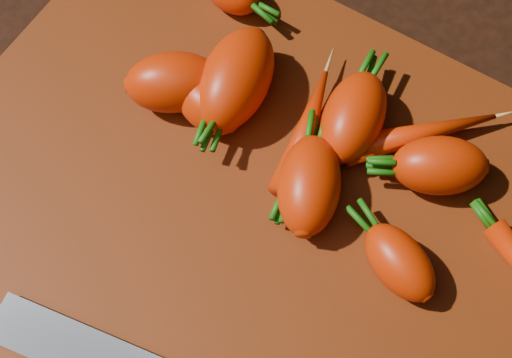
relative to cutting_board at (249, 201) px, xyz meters
The scene contains 11 objects.
ground 0.01m from the cutting_board, ahead, with size 2.00×2.00×0.01m, color black.
cutting_board is the anchor object (origin of this frame).
carrot_0 0.11m from the cutting_board, 155.85° to the left, with size 0.08×0.05×0.05m, color red.
carrot_1 0.08m from the cutting_board, 146.27° to the left, with size 0.06×0.04×0.04m, color red.
carrot_2 0.10m from the cutting_board, 128.70° to the left, with size 0.10×0.06×0.06m, color red.
carrot_3 0.05m from the cutting_board, 32.90° to the left, with size 0.08×0.05×0.05m, color red.
carrot_4 0.15m from the cutting_board, 38.71° to the left, with size 0.07×0.05×0.05m, color red.
carrot_6 0.13m from the cutting_board, ahead, with size 0.07×0.04×0.04m, color red.
carrot_7 0.15m from the cutting_board, 52.06° to the left, with size 0.13×0.03×0.03m, color red.
carrot_9 0.07m from the cutting_board, 80.77° to the left, with size 0.11×0.03×0.03m, color red.
carrot_10 0.10m from the cutting_board, 67.74° to the left, with size 0.08×0.05×0.05m, color red.
Camera 1 is at (0.11, -0.17, 0.53)m, focal length 50.00 mm.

